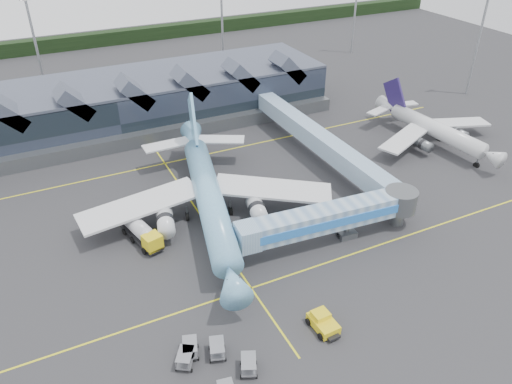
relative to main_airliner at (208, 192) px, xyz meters
name	(u,v)px	position (x,y,z in m)	size (l,w,h in m)	color
ground	(226,252)	(-1.11, -9.09, -4.16)	(260.00, 260.00, 0.00)	#262629
taxi_stripes	(200,214)	(-1.11, 0.91, -4.15)	(120.00, 60.00, 0.01)	yellow
tree_line_far	(84,41)	(-1.11, 100.91, -2.16)	(260.00, 4.00, 4.00)	black
terminal	(109,106)	(-6.18, 38.26, 0.72)	(90.00, 22.25, 12.52)	black
light_masts	(202,34)	(19.89, 53.71, 8.33)	(132.40, 42.56, 22.45)	gray
main_airliner	(208,192)	(0.00, 0.00, 0.00)	(37.32, 43.63, 14.15)	#6199C5
regional_jet	(432,128)	(47.34, 4.44, -0.93)	(27.17, 29.68, 10.18)	silver
jet_bridge	(341,215)	(14.45, -13.26, -0.25)	(27.32, 5.98, 5.79)	#6C90B5
fuel_truck	(140,230)	(-10.82, -1.38, -2.42)	(4.27, 9.27, 3.09)	black
pushback_tug	(323,322)	(3.40, -26.46, -3.32)	(2.81, 4.29, 1.86)	yellow
baggage_carts	(213,362)	(-9.77, -26.22, -3.21)	(8.09, 9.48, 1.68)	gray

